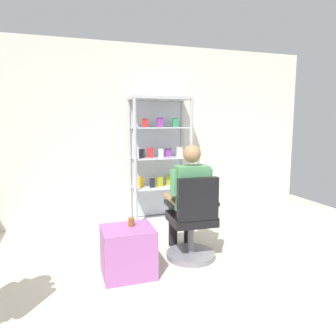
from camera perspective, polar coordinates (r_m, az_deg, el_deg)
back_wall at (r=4.96m, az=-6.90°, el=6.09°), size 6.00×0.10×2.70m
display_cabinet_main at (r=4.86m, az=-1.64°, el=1.49°), size 0.90×0.45×1.90m
office_chair at (r=3.59m, az=4.47°, el=-10.29°), size 0.58×0.56×0.96m
seated_shopkeeper at (r=3.65m, az=3.68°, el=-4.76°), size 0.50×0.58×1.29m
storage_crate at (r=3.32m, az=-7.23°, el=-14.66°), size 0.51×0.45×0.49m
tea_glass at (r=3.26m, az=-6.63°, el=-9.63°), size 0.06×0.06×0.09m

